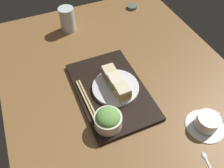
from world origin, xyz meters
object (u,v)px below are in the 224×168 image
salad_bowl (108,119)px  coffee_cup (207,123)px  sandwich_near (110,73)px  sandwich_middle (116,82)px  drinking_glass (67,19)px  small_sauce_dish (132,7)px  sandwich_plate (116,87)px  teaspoon (207,159)px  chopsticks_pair (87,100)px  sandwich_far (122,92)px

salad_bowl → coffee_cup: 36.13cm
sandwich_near → sandwich_middle: 5.57cm
drinking_glass → small_sauce_dish: 41.32cm
sandwich_plate → coffee_cup: 37.13cm
teaspoon → drinking_glass: bearing=-165.7°
sandwich_middle → coffee_cup: (28.37, 23.95, -3.45)cm
sandwich_near → chopsticks_pair: 14.82cm
sandwich_far → coffee_cup: 33.11cm
salad_bowl → coffee_cup: (13.76, 33.28, -2.90)cm
sandwich_middle → sandwich_far: sandwich_far is taller
chopsticks_pair → drinking_glass: size_ratio=1.70×
sandwich_far → chopsticks_pair: 14.46cm
coffee_cup → drinking_glass: (-77.03, -29.95, 3.83)cm
sandwich_near → salad_bowl: salad_bowl is taller
teaspoon → sandwich_near: bearing=-159.7°
coffee_cup → drinking_glass: size_ratio=1.12×
sandwich_plate → chopsticks_pair: 13.01cm
sandwich_near → small_sauce_dish: 60.14cm
sandwich_far → salad_bowl: bearing=-46.6°
sandwich_middle → sandwich_near: bearing=-177.6°
teaspoon → sandwich_middle: bearing=-157.4°
small_sauce_dish → drinking_glass: bearing=-82.0°
sandwich_middle → drinking_glass: (-48.67, -6.00, 0.39)cm
salad_bowl → drinking_glass: 63.37cm
salad_bowl → coffee_cup: salad_bowl is taller
sandwich_near → coffee_cup: bearing=35.5°
sandwich_plate → sandwich_middle: (0.00, 0.00, 3.53)cm
sandwich_middle → salad_bowl: (14.61, -9.33, -0.55)cm
sandwich_plate → sandwich_far: size_ratio=2.95×
salad_bowl → chopsticks_pair: size_ratio=0.47×
sandwich_near → salad_bowl: bearing=-24.3°
sandwich_plate → small_sauce_dish: bearing=147.6°
sandwich_middle → chopsticks_pair: bearing=-84.8°
sandwich_plate → small_sauce_dish: sandwich_plate is taller
sandwich_middle → small_sauce_dish: sandwich_middle is taller
chopsticks_pair → small_sauce_dish: (-55.54, 47.49, -1.30)cm
chopsticks_pair → small_sauce_dish: size_ratio=3.63×
chopsticks_pair → coffee_cup: 45.84cm
chopsticks_pair → teaspoon: chopsticks_pair is taller
teaspoon → small_sauce_dish: bearing=169.0°
small_sauce_dish → teaspoon: 95.21cm
sandwich_far → teaspoon: size_ratio=0.63×
sandwich_far → chopsticks_pair: size_ratio=0.30×
sandwich_near → salad_bowl: (20.16, -9.10, -0.22)cm
sandwich_near → teaspoon: (44.62, 16.53, -5.30)cm
sandwich_plate → sandwich_middle: sandwich_middle is taller
sandwich_near → salad_bowl: size_ratio=0.67×
sandwich_near → chopsticks_pair: bearing=-62.1°
sandwich_far → salad_bowl: (9.05, -9.56, -0.67)cm
sandwich_far → chopsticks_pair: bearing=-108.4°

